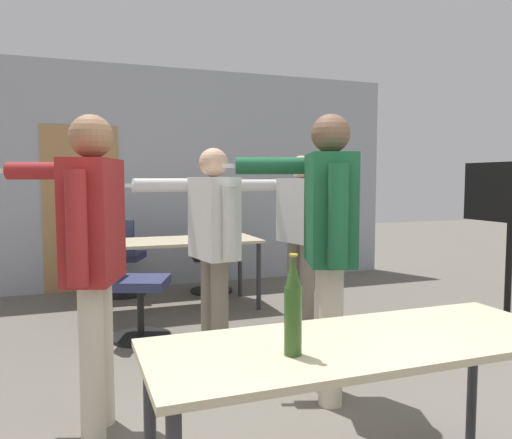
{
  "coord_description": "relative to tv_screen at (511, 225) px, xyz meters",
  "views": [
    {
      "loc": [
        -1.18,
        -1.5,
        1.4
      ],
      "look_at": [
        0.08,
        1.95,
        1.1
      ],
      "focal_mm": 35.0,
      "sensor_mm": 36.0,
      "label": 1
    }
  ],
  "objects": [
    {
      "name": "office_chair_near_pushed",
      "position": [
        -3.33,
        0.9,
        -0.52
      ],
      "size": [
        0.65,
        0.6,
        0.96
      ],
      "rotation": [
        0.0,
        0.0,
        4.35
      ],
      "color": "black",
      "rests_on": "ground_plane"
    },
    {
      "name": "office_chair_mid_tucked",
      "position": [
        -2.21,
        2.35,
        -0.55
      ],
      "size": [
        0.52,
        0.58,
        0.91
      ],
      "rotation": [
        0.0,
        0.0,
        6.15
      ],
      "color": "black",
      "rests_on": "ground_plane"
    },
    {
      "name": "back_wall",
      "position": [
        -2.62,
        3.07,
        0.43
      ],
      "size": [
        6.29,
        0.12,
        2.83
      ],
      "color": "#A3A8B2",
      "rests_on": "ground_plane"
    },
    {
      "name": "person_center_tall",
      "position": [
        -2.79,
        0.18,
        0.0
      ],
      "size": [
        0.83,
        0.64,
        1.63
      ],
      "rotation": [
        0.0,
        0.0,
        1.74
      ],
      "color": "slate",
      "rests_on": "ground_plane"
    },
    {
      "name": "person_left_plaid",
      "position": [
        -2.3,
        -0.73,
        0.1
      ],
      "size": [
        0.76,
        0.87,
        1.8
      ],
      "rotation": [
        0.0,
        0.0,
        1.23
      ],
      "color": "beige",
      "rests_on": "ground_plane"
    },
    {
      "name": "tv_screen",
      "position": [
        0.0,
        0.0,
        0.0
      ],
      "size": [
        0.44,
        1.14,
        1.56
      ],
      "rotation": [
        0.0,
        0.0,
        -1.57
      ],
      "color": "black",
      "rests_on": "ground_plane"
    },
    {
      "name": "conference_table_far",
      "position": [
        -2.77,
        1.76,
        -0.3
      ],
      "size": [
        1.78,
        0.76,
        0.75
      ],
      "color": "#C6B793",
      "rests_on": "ground_plane"
    },
    {
      "name": "office_chair_far_right",
      "position": [
        -3.28,
        2.56,
        -0.54
      ],
      "size": [
        0.62,
        0.65,
        0.93
      ],
      "rotation": [
        0.0,
        0.0,
        5.88
      ],
      "color": "black",
      "rests_on": "ground_plane"
    },
    {
      "name": "person_near_casual",
      "position": [
        -3.7,
        -0.67,
        0.08
      ],
      "size": [
        0.73,
        0.79,
        1.74
      ],
      "rotation": [
        0.0,
        0.0,
        1.24
      ],
      "color": "beige",
      "rests_on": "ground_plane"
    },
    {
      "name": "conference_table_near",
      "position": [
        -2.69,
        -1.78,
        -0.3
      ],
      "size": [
        1.78,
        0.65,
        0.75
      ],
      "color": "#C6B793",
      "rests_on": "ground_plane"
    },
    {
      "name": "person_far_watching",
      "position": [
        -1.73,
        0.88,
        -0.01
      ],
      "size": [
        0.86,
        0.68,
        1.62
      ],
      "rotation": [
        0.0,
        0.0,
        1.79
      ],
      "color": "slate",
      "rests_on": "ground_plane"
    },
    {
      "name": "beer_bottle",
      "position": [
        -3.03,
        -1.85,
        -0.05
      ],
      "size": [
        0.07,
        0.07,
        0.38
      ],
      "color": "#2D511E",
      "rests_on": "conference_table_near"
    }
  ]
}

